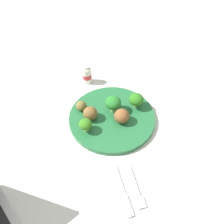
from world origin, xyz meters
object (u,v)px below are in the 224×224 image
meatball_front_left (81,106)px  yogurt_bottle (87,75)px  broccoli_floret_mid_right (113,103)px  napkin (128,188)px  meatball_near_rim (90,113)px  knife (122,192)px  meatball_far_rim (122,116)px  broccoli_floret_back_right (85,124)px  broccoli_floret_far_rim (136,99)px  plate (112,118)px  fork (136,189)px

meatball_front_left → yogurt_bottle: size_ratio=0.47×
broccoli_floret_mid_right → napkin: (0.26, -0.04, -0.05)m
meatball_near_rim → knife: (0.26, 0.02, -0.03)m
meatball_near_rim → meatball_front_left: 0.05m
meatball_far_rim → broccoli_floret_back_right: bearing=-87.5°
meatball_far_rim → broccoli_floret_far_rim: bearing=126.3°
broccoli_floret_far_rim → plate: bearing=-77.5°
meatball_front_left → napkin: bearing=11.7°
meatball_near_rim → meatball_far_rim: bearing=66.5°
meatball_front_left → yogurt_bottle: 0.16m
broccoli_floret_back_right → knife: (0.22, 0.05, -0.04)m
broccoli_floret_mid_right → fork: bearing=-4.0°
meatball_front_left → yogurt_bottle: (-0.15, 0.05, 0.00)m
broccoli_floret_back_right → meatball_near_rim: (-0.04, 0.02, -0.01)m
broccoli_floret_mid_right → knife: broccoli_floret_mid_right is taller
napkin → yogurt_bottle: yogurt_bottle is taller
meatball_near_rim → fork: size_ratio=0.38×
broccoli_floret_back_right → knife: bearing=12.6°
broccoli_floret_mid_right → broccoli_floret_back_right: bearing=-61.8°
meatball_front_left → napkin: meatball_front_left is taller
napkin → meatball_near_rim: bearing=-170.7°
fork → yogurt_bottle: yogurt_bottle is taller
meatball_front_left → knife: meatball_front_left is taller
broccoli_floret_mid_right → meatball_near_rim: (0.01, -0.08, -0.01)m
fork → knife: (-0.00, -0.04, -0.00)m
broccoli_floret_back_right → meatball_front_left: (-0.09, 0.00, -0.01)m
knife → yogurt_bottle: bearing=179.1°
plate → fork: bearing=-2.0°
broccoli_floret_far_rim → fork: bearing=-19.7°
broccoli_floret_mid_right → yogurt_bottle: 0.19m
yogurt_bottle → meatball_front_left: bearing=-19.0°
napkin → broccoli_floret_far_rim: bearing=156.3°
broccoli_floret_back_right → meatball_near_rim: size_ratio=1.01×
knife → napkin: bearing=110.6°
broccoli_floret_back_right → napkin: (0.21, 0.07, -0.04)m
broccoli_floret_mid_right → meatball_front_left: bearing=-109.3°
broccoli_floret_back_right → knife: size_ratio=0.32×
broccoli_floret_back_right → fork: broccoli_floret_back_right is taller
napkin → broccoli_floret_back_right: bearing=-162.4°
knife → broccoli_floret_back_right: bearing=-167.4°
yogurt_bottle → meatball_near_rim: bearing=-9.0°
meatball_front_left → meatball_far_rim: (0.08, 0.11, 0.01)m
meatball_far_rim → fork: bearing=-8.2°
plate → knife: bearing=-10.2°
broccoli_floret_far_rim → knife: 0.30m
broccoli_floret_back_right → meatball_far_rim: (-0.01, 0.12, -0.00)m
napkin → fork: bearing=65.3°
meatball_near_rim → knife: 0.26m
broccoli_floret_far_rim → knife: bearing=-26.3°
broccoli_floret_mid_right → meatball_front_left: broccoli_floret_mid_right is taller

